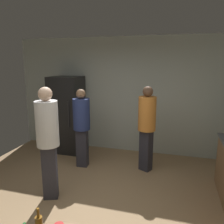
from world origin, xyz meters
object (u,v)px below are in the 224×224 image
Objects in this scene: refrigerator at (67,114)px; person_in_white_shirt at (48,135)px; person_in_orange_shirt at (147,122)px; person_in_navy_shirt at (82,122)px; beer_bottle_amber at (39,224)px.

refrigerator is 1.01× the size of person_in_white_shirt.
person_in_orange_shirt is (1.97, -0.54, 0.09)m from refrigerator.
person_in_navy_shirt is at bearing -53.93° from person_in_orange_shirt.
beer_bottle_amber is 2.94m from person_in_orange_shirt.
person_in_white_shirt is (0.65, -1.92, 0.15)m from refrigerator.
refrigerator is 1.07× the size of person_in_orange_shirt.
person_in_navy_shirt is 0.91× the size of person_in_white_shirt.
person_in_white_shirt reaches higher than beer_bottle_amber.
person_in_navy_shirt is (-1.29, -0.18, -0.05)m from person_in_orange_shirt.
refrigerator is at bearing 113.14° from beer_bottle_amber.
beer_bottle_amber is 0.13× the size of person_in_white_shirt.
person_in_orange_shirt is at bearing 80.17° from beer_bottle_amber.
refrigerator reaches higher than person_in_orange_shirt.
beer_bottle_amber is 1.73m from person_in_white_shirt.
person_in_white_shirt is at bearing -71.35° from refrigerator.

